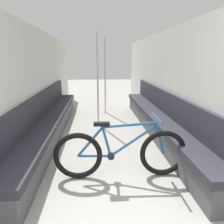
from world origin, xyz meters
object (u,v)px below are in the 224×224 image
object	(u,v)px
bench_seat_row_right	(159,120)
grab_pole_far	(98,82)
grab_pole_near	(105,77)
bench_seat_row_left	(50,123)
bicycle	(121,153)

from	to	relation	value
bench_seat_row_right	grab_pole_far	xyz separation A→B (m)	(-1.23, 0.72, 0.72)
grab_pole_near	grab_pole_far	xyz separation A→B (m)	(-0.22, -1.18, 0.00)
bench_seat_row_left	bench_seat_row_right	size ratio (longest dim) A/B	1.00
bench_seat_row_left	grab_pole_far	world-z (taller)	grab_pole_far
bicycle	grab_pole_far	world-z (taller)	grab_pole_far
bench_seat_row_left	bicycle	bearing A→B (deg)	-52.70
bench_seat_row_left	bicycle	xyz separation A→B (m)	(1.23, -1.61, 0.04)
bicycle	grab_pole_near	distance (m)	3.57
bench_seat_row_right	bicycle	xyz separation A→B (m)	(-0.96, -1.61, 0.04)
bench_seat_row_right	grab_pole_far	size ratio (longest dim) A/B	2.42
bench_seat_row_right	bicycle	distance (m)	1.88
grab_pole_far	grab_pole_near	bearing A→B (deg)	79.49
bench_seat_row_right	grab_pole_near	distance (m)	2.26
bench_seat_row_left	grab_pole_near	size ratio (longest dim) A/B	2.42
grab_pole_near	bench_seat_row_right	bearing A→B (deg)	-62.06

